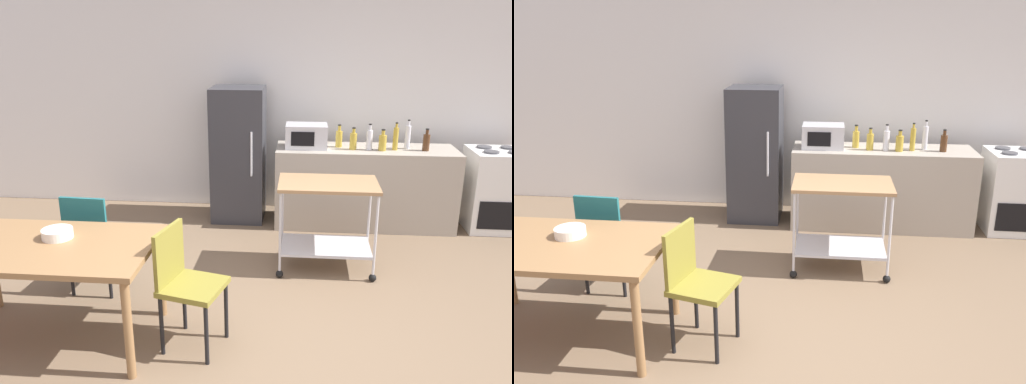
% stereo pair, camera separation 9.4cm
% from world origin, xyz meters
% --- Properties ---
extents(ground_plane, '(12.00, 12.00, 0.00)m').
position_xyz_m(ground_plane, '(0.00, 0.00, 0.00)').
color(ground_plane, brown).
extents(back_wall, '(8.40, 0.12, 2.90)m').
position_xyz_m(back_wall, '(0.00, 3.20, 1.45)').
color(back_wall, white).
rests_on(back_wall, ground_plane).
extents(kitchen_counter, '(2.00, 0.64, 0.90)m').
position_xyz_m(kitchen_counter, '(0.90, 2.60, 0.45)').
color(kitchen_counter, '#A89E8E').
rests_on(kitchen_counter, ground_plane).
extents(dining_table, '(1.50, 0.90, 0.75)m').
position_xyz_m(dining_table, '(-1.57, 0.04, 0.67)').
color(dining_table, olive).
rests_on(dining_table, ground_plane).
extents(chair_teal, '(0.42, 0.42, 0.89)m').
position_xyz_m(chair_teal, '(-1.55, 0.75, 0.52)').
color(chair_teal, '#1E666B').
rests_on(chair_teal, ground_plane).
extents(chair_olive, '(0.49, 0.49, 0.89)m').
position_xyz_m(chair_olive, '(-0.60, 0.05, 0.52)').
color(chair_olive, olive).
rests_on(chair_olive, ground_plane).
extents(stove_oven, '(0.60, 0.61, 0.92)m').
position_xyz_m(stove_oven, '(2.35, 2.62, 0.45)').
color(stove_oven, white).
rests_on(stove_oven, ground_plane).
extents(refrigerator, '(0.60, 0.63, 1.55)m').
position_xyz_m(refrigerator, '(-0.55, 2.70, 0.78)').
color(refrigerator, '#333338').
rests_on(refrigerator, ground_plane).
extents(kitchen_cart, '(0.91, 0.57, 0.85)m').
position_xyz_m(kitchen_cart, '(0.43, 1.40, 0.57)').
color(kitchen_cart, '#A37A51').
rests_on(kitchen_cart, ground_plane).
extents(microwave, '(0.46, 0.35, 0.26)m').
position_xyz_m(microwave, '(0.23, 2.59, 1.03)').
color(microwave, silver).
rests_on(microwave, kitchen_counter).
extents(bottle_vinegar, '(0.08, 0.08, 0.26)m').
position_xyz_m(bottle_vinegar, '(0.60, 2.64, 1.00)').
color(bottle_vinegar, gold).
rests_on(bottle_vinegar, kitchen_counter).
extents(bottle_soy_sauce, '(0.08, 0.08, 0.25)m').
position_xyz_m(bottle_soy_sauce, '(0.75, 2.53, 1.00)').
color(bottle_soy_sauce, gold).
rests_on(bottle_soy_sauce, kitchen_counter).
extents(bottle_olive_oil, '(0.07, 0.07, 0.29)m').
position_xyz_m(bottle_olive_oil, '(0.92, 2.52, 1.02)').
color(bottle_olive_oil, silver).
rests_on(bottle_olive_oil, kitchen_counter).
extents(bottle_sparkling_water, '(0.08, 0.08, 0.24)m').
position_xyz_m(bottle_sparkling_water, '(1.06, 2.50, 0.99)').
color(bottle_sparkling_water, gold).
rests_on(bottle_sparkling_water, kitchen_counter).
extents(bottle_wine, '(0.06, 0.06, 0.31)m').
position_xyz_m(bottle_wine, '(1.20, 2.54, 1.03)').
color(bottle_wine, gold).
rests_on(bottle_wine, kitchen_counter).
extents(bottle_hot_sauce, '(0.06, 0.06, 0.33)m').
position_xyz_m(bottle_hot_sauce, '(1.35, 2.62, 1.04)').
color(bottle_hot_sauce, silver).
rests_on(bottle_hot_sauce, kitchen_counter).
extents(bottle_soda, '(0.07, 0.07, 0.24)m').
position_xyz_m(bottle_soda, '(1.53, 2.54, 1.00)').
color(bottle_soda, '#4C2D19').
rests_on(bottle_soda, kitchen_counter).
extents(fruit_bowl, '(0.22, 0.22, 0.07)m').
position_xyz_m(fruit_bowl, '(-1.54, 0.15, 0.78)').
color(fruit_bowl, white).
rests_on(fruit_bowl, dining_table).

